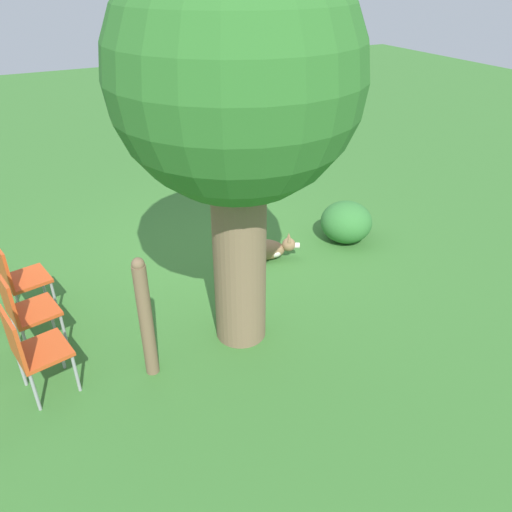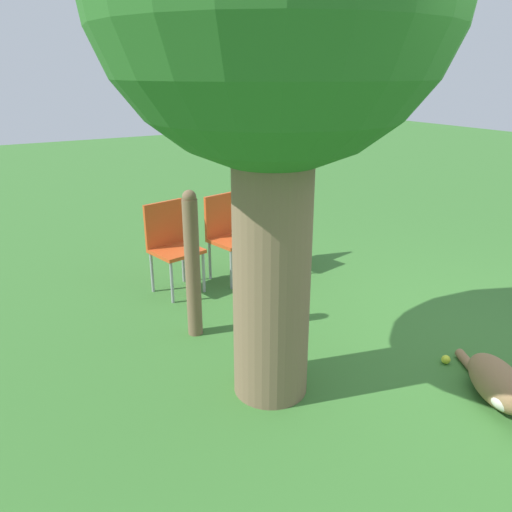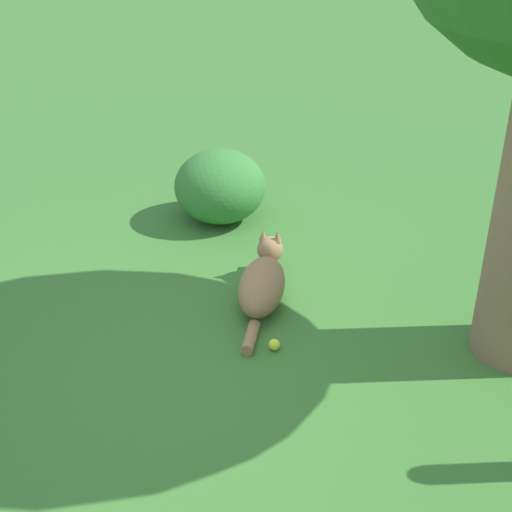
{
  "view_description": "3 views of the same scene",
  "coord_description": "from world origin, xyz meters",
  "px_view_note": "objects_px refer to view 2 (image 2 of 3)",
  "views": [
    {
      "loc": [
        2.0,
        5.06,
        3.37
      ],
      "look_at": [
        0.14,
        1.39,
        0.94
      ],
      "focal_mm": 35.0,
      "sensor_mm": 36.0,
      "label": 1
    },
    {
      "loc": [
        -2.27,
        2.93,
        2.12
      ],
      "look_at": [
        1.2,
        0.88,
        0.62
      ],
      "focal_mm": 35.0,
      "sensor_mm": 36.0,
      "label": 2
    },
    {
      "loc": [
        3.01,
        -1.14,
        2.5
      ],
      "look_at": [
        -0.58,
        0.01,
        0.39
      ],
      "focal_mm": 50.0,
      "sensor_mm": 36.0,
      "label": 3
    }
  ],
  "objects_px": {
    "fence_post": "(192,265)",
    "red_chair_2": "(171,241)",
    "red_chair_1": "(229,231)",
    "tennis_ball": "(446,360)",
    "dog": "(501,386)",
    "red_chair_0": "(280,222)"
  },
  "relations": [
    {
      "from": "red_chair_2",
      "to": "red_chair_1",
      "type": "bearing_deg",
      "value": 78.26
    },
    {
      "from": "red_chair_1",
      "to": "tennis_ball",
      "type": "xyz_separation_m",
      "value": [
        -2.39,
        -0.63,
        -0.49
      ]
    },
    {
      "from": "dog",
      "to": "fence_post",
      "type": "distance_m",
      "value": 2.42
    },
    {
      "from": "red_chair_0",
      "to": "red_chair_2",
      "type": "height_order",
      "value": "same"
    },
    {
      "from": "dog",
      "to": "fence_post",
      "type": "relative_size",
      "value": 0.76
    },
    {
      "from": "red_chair_0",
      "to": "red_chair_1",
      "type": "height_order",
      "value": "same"
    },
    {
      "from": "dog",
      "to": "red_chair_2",
      "type": "xyz_separation_m",
      "value": [
        2.9,
        1.18,
        0.38
      ]
    },
    {
      "from": "red_chair_0",
      "to": "tennis_ball",
      "type": "relative_size",
      "value": 13.36
    },
    {
      "from": "dog",
      "to": "tennis_ball",
      "type": "bearing_deg",
      "value": -163.97
    },
    {
      "from": "fence_post",
      "to": "tennis_ball",
      "type": "height_order",
      "value": "fence_post"
    },
    {
      "from": "red_chair_2",
      "to": "tennis_ball",
      "type": "distance_m",
      "value": 2.75
    },
    {
      "from": "red_chair_1",
      "to": "red_chair_0",
      "type": "bearing_deg",
      "value": 78.26
    },
    {
      "from": "fence_post",
      "to": "red_chair_2",
      "type": "bearing_deg",
      "value": -11.07
    },
    {
      "from": "dog",
      "to": "red_chair_0",
      "type": "distance_m",
      "value": 2.94
    },
    {
      "from": "fence_post",
      "to": "red_chair_1",
      "type": "height_order",
      "value": "fence_post"
    },
    {
      "from": "dog",
      "to": "red_chair_1",
      "type": "height_order",
      "value": "red_chair_1"
    },
    {
      "from": "tennis_ball",
      "to": "red_chair_1",
      "type": "bearing_deg",
      "value": 14.79
    },
    {
      "from": "dog",
      "to": "red_chair_0",
      "type": "height_order",
      "value": "red_chair_0"
    },
    {
      "from": "dog",
      "to": "red_chair_0",
      "type": "relative_size",
      "value": 1.06
    },
    {
      "from": "fence_post",
      "to": "red_chair_2",
      "type": "distance_m",
      "value": 0.99
    },
    {
      "from": "red_chair_0",
      "to": "tennis_ball",
      "type": "distance_m",
      "value": 2.44
    },
    {
      "from": "fence_post",
      "to": "red_chair_0",
      "type": "distance_m",
      "value": 1.78
    }
  ]
}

